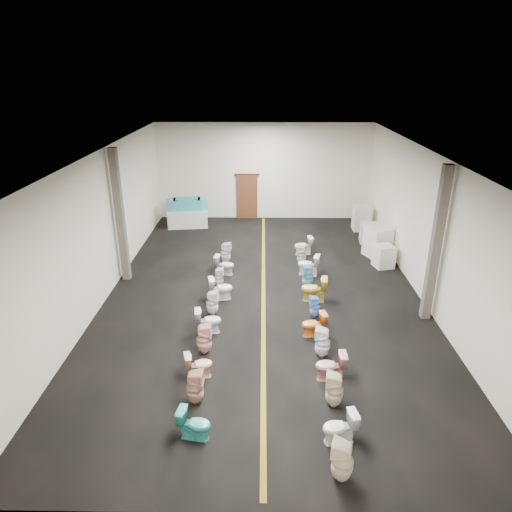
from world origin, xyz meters
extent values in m
plane|color=black|center=(0.00, 0.00, 0.00)|extent=(16.00, 16.00, 0.00)
plane|color=black|center=(0.00, 0.00, 4.50)|extent=(16.00, 16.00, 0.00)
plane|color=beige|center=(0.00, 8.00, 2.25)|extent=(10.00, 0.00, 10.00)
plane|color=beige|center=(0.00, -8.00, 2.25)|extent=(10.00, 0.00, 10.00)
plane|color=beige|center=(-5.00, 0.00, 2.25)|extent=(0.00, 16.00, 16.00)
plane|color=beige|center=(5.00, 0.00, 2.25)|extent=(0.00, 16.00, 16.00)
cube|color=olive|center=(0.00, 0.00, 0.00)|extent=(0.12, 15.60, 0.01)
cube|color=#562D19|center=(-0.80, 7.94, 1.05)|extent=(1.00, 0.10, 2.10)
cube|color=#331C11|center=(-0.80, 7.95, 2.12)|extent=(1.15, 0.08, 0.10)
cube|color=#59544C|center=(-4.75, 1.00, 2.25)|extent=(0.25, 0.25, 4.50)
cube|color=#59544C|center=(4.75, -1.50, 2.25)|extent=(0.25, 0.25, 4.50)
cube|color=silver|center=(-3.48, 6.63, 0.40)|extent=(1.89, 1.11, 0.80)
cube|color=teal|center=(-3.48, 6.63, 1.05)|extent=(1.28, 0.82, 0.50)
cylinder|color=teal|center=(-4.07, 6.54, 1.05)|extent=(0.66, 0.66, 0.50)
cylinder|color=teal|center=(-2.89, 6.72, 1.05)|extent=(0.66, 0.66, 0.50)
cube|color=teal|center=(-3.48, 6.63, 1.25)|extent=(1.05, 0.60, 0.20)
cube|color=silver|center=(4.40, 2.15, 0.41)|extent=(0.77, 0.77, 0.82)
cube|color=silver|center=(4.40, 3.19, 0.57)|extent=(1.10, 1.10, 1.15)
cube|color=beige|center=(4.40, 4.68, 0.41)|extent=(0.79, 0.79, 0.81)
cube|color=silver|center=(4.40, 6.28, 0.54)|extent=(0.78, 0.78, 1.08)
imported|color=teal|center=(-1.35, -6.33, 0.33)|extent=(0.71, 0.48, 0.67)
imported|color=#DCA188|center=(-1.48, -5.33, 0.42)|extent=(0.41, 0.40, 0.84)
imported|color=beige|center=(-1.53, -4.41, 0.33)|extent=(0.73, 0.54, 0.66)
imported|color=#F6B0AA|center=(-1.51, -3.45, 0.43)|extent=(0.40, 0.39, 0.86)
imported|color=silver|center=(-1.52, -2.45, 0.36)|extent=(0.77, 0.51, 0.73)
imported|color=white|center=(-1.52, -1.45, 0.39)|extent=(0.41, 0.41, 0.78)
imported|color=white|center=(-1.35, -0.49, 0.38)|extent=(0.82, 0.58, 0.76)
imported|color=white|center=(-1.49, 0.39, 0.34)|extent=(0.32, 0.32, 0.69)
imported|color=silver|center=(-1.38, 1.40, 0.35)|extent=(0.75, 0.51, 0.70)
imported|color=white|center=(-1.42, 2.42, 0.41)|extent=(0.46, 0.45, 0.82)
imported|color=beige|center=(1.39, -7.29, 0.43)|extent=(0.50, 0.49, 0.86)
imported|color=white|center=(1.48, -6.40, 0.34)|extent=(0.74, 0.51, 0.69)
imported|color=beige|center=(1.52, -5.36, 0.42)|extent=(0.45, 0.44, 0.84)
imported|color=pink|center=(1.57, -4.46, 0.36)|extent=(0.72, 0.41, 0.73)
imported|color=white|center=(1.49, -3.54, 0.42)|extent=(0.45, 0.45, 0.84)
imported|color=orange|center=(1.37, -2.56, 0.34)|extent=(0.73, 0.51, 0.68)
imported|color=#71AAEA|center=(1.50, -1.57, 0.34)|extent=(0.37, 0.36, 0.69)
imported|color=gold|center=(1.58, -0.55, 0.41)|extent=(0.85, 0.56, 0.81)
imported|color=#79BEEC|center=(1.46, 0.37, 0.41)|extent=(0.45, 0.45, 0.83)
imported|color=white|center=(1.58, 1.39, 0.39)|extent=(0.85, 0.62, 0.78)
imported|color=beige|center=(1.41, 2.30, 0.38)|extent=(0.39, 0.38, 0.76)
imported|color=white|center=(1.56, 3.30, 0.36)|extent=(0.77, 0.54, 0.72)
camera|label=1|loc=(-0.04, -13.30, 6.82)|focal=32.00mm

